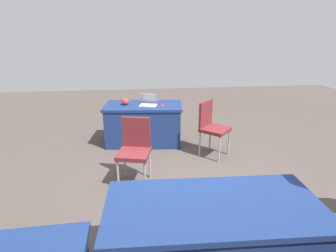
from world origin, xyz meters
name	(u,v)px	position (x,y,z in m)	size (l,w,h in m)	color
ground_plane	(182,187)	(0.00, 0.00, 0.00)	(14.40, 14.40, 0.00)	#4C423D
table_foreground	(144,124)	(0.47, -1.75, 0.39)	(1.55, 0.94, 0.78)	navy
table_back_left	(212,242)	(0.01, 1.52, 0.39)	(1.81, 0.92, 0.78)	navy
chair_near_front	(212,125)	(-0.70, -1.03, 0.56)	(0.62, 0.62, 0.97)	#9E9993
chair_back_row	(135,147)	(0.65, -0.26, 0.55)	(0.53, 0.53, 0.95)	#9E9993
laptop_silver	(149,103)	(0.37, -1.70, 0.82)	(0.39, 0.37, 0.21)	silver
yarn_ball	(125,102)	(0.82, -1.77, 0.85)	(0.14, 0.14, 0.14)	#B2382D
scissors_red	(163,106)	(0.11, -1.61, 0.78)	(0.18, 0.04, 0.01)	red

